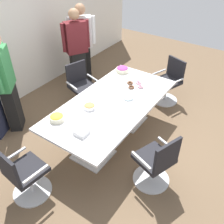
# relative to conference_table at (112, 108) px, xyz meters

# --- Properties ---
(ground_plane) EXTENTS (10.00, 10.00, 0.01)m
(ground_plane) POSITION_rel_conference_table_xyz_m (0.00, 0.00, -0.63)
(ground_plane) COLOR brown
(back_wall) EXTENTS (8.00, 0.10, 2.80)m
(back_wall) POSITION_rel_conference_table_xyz_m (0.00, 2.40, 0.77)
(back_wall) COLOR white
(back_wall) RESTS_ON ground
(conference_table) EXTENTS (2.40, 1.20, 0.75)m
(conference_table) POSITION_rel_conference_table_xyz_m (0.00, 0.00, 0.00)
(conference_table) COLOR white
(conference_table) RESTS_ON ground
(office_chair_0) EXTENTS (0.67, 0.67, 0.91)m
(office_chair_0) POSITION_rel_conference_table_xyz_m (0.47, 1.06, -0.22)
(office_chair_0) COLOR silver
(office_chair_0) RESTS_ON ground
(office_chair_1) EXTENTS (0.59, 0.59, 0.91)m
(office_chair_1) POSITION_rel_conference_table_xyz_m (-1.64, 0.29, -0.22)
(office_chair_1) COLOR silver
(office_chair_1) RESTS_ON ground
(office_chair_2) EXTENTS (0.69, 0.69, 0.91)m
(office_chair_2) POSITION_rel_conference_table_xyz_m (-0.47, -1.06, -0.22)
(office_chair_2) COLOR silver
(office_chair_2) RESTS_ON ground
(office_chair_3) EXTENTS (0.69, 0.69, 0.91)m
(office_chair_3) POSITION_rel_conference_table_xyz_m (1.64, -0.31, -0.22)
(office_chair_3) COLOR silver
(office_chair_3) RESTS_ON ground
(person_standing_1) EXTENTS (0.52, 0.46, 1.79)m
(person_standing_1) POSITION_rel_conference_table_xyz_m (-0.76, 1.62, 0.31)
(person_standing_1) COLOR black
(person_standing_1) RESTS_ON ground
(person_standing_2) EXTENTS (0.57, 0.40, 1.74)m
(person_standing_2) POSITION_rel_conference_table_xyz_m (1.04, 1.62, 0.28)
(person_standing_2) COLOR black
(person_standing_2) RESTS_ON ground
(person_standing_3) EXTENTS (0.47, 0.51, 1.76)m
(person_standing_3) POSITION_rel_conference_table_xyz_m (1.32, 1.70, 0.30)
(person_standing_3) COLOR black
(person_standing_3) RESTS_ON ground
(snack_bowl_candy_mix) EXTENTS (0.24, 0.24, 0.12)m
(snack_bowl_candy_mix) POSITION_rel_conference_table_xyz_m (0.96, 0.41, 0.18)
(snack_bowl_candy_mix) COLOR beige
(snack_bowl_candy_mix) RESTS_ON conference_table
(snack_bowl_cookies) EXTENTS (0.19, 0.19, 0.08)m
(snack_bowl_cookies) POSITION_rel_conference_table_xyz_m (-0.34, 0.19, 0.16)
(snack_bowl_cookies) COLOR white
(snack_bowl_cookies) RESTS_ON conference_table
(snack_bowl_chips_yellow) EXTENTS (0.21, 0.21, 0.11)m
(snack_bowl_chips_yellow) POSITION_rel_conference_table_xyz_m (-0.84, 0.40, 0.18)
(snack_bowl_chips_yellow) COLOR beige
(snack_bowl_chips_yellow) RESTS_ON conference_table
(donut_platter) EXTENTS (0.32, 0.32, 0.04)m
(donut_platter) POSITION_rel_conference_table_xyz_m (0.64, -0.06, 0.14)
(donut_platter) COLOR white
(donut_platter) RESTS_ON conference_table
(plate_stack) EXTENTS (0.19, 0.19, 0.04)m
(plate_stack) POSITION_rel_conference_table_xyz_m (0.24, -0.16, 0.14)
(plate_stack) COLOR white
(plate_stack) RESTS_ON conference_table
(napkin_pile) EXTENTS (0.17, 0.17, 0.07)m
(napkin_pile) POSITION_rel_conference_table_xyz_m (-0.86, -0.09, 0.16)
(napkin_pile) COLOR white
(napkin_pile) RESTS_ON conference_table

